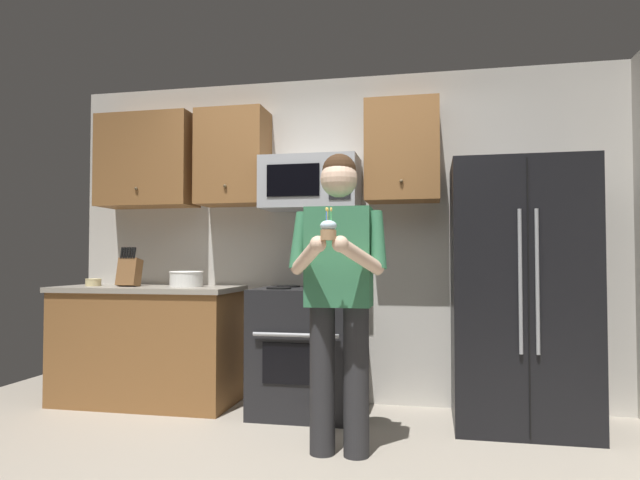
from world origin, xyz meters
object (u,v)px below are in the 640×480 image
knife_block (129,272)px  bowl_small_colored (93,282)px  refrigerator (520,294)px  oven_range (307,350)px  bowl_large_white (186,279)px  person (339,283)px  microwave (311,183)px  cupcake (328,230)px

knife_block → bowl_small_colored: 0.34m
refrigerator → bowl_small_colored: bearing=179.4°
bowl_small_colored → refrigerator: bearing=-0.6°
oven_range → bowl_large_white: 1.11m
bowl_large_white → person: person is taller
microwave → bowl_small_colored: 1.94m
knife_block → bowl_small_colored: knife_block is taller
bowl_large_white → bowl_small_colored: size_ratio=2.09×
bowl_large_white → cupcake: 1.82m
refrigerator → bowl_large_white: size_ratio=6.81×
bowl_small_colored → person: size_ratio=0.07×
cupcake → microwave: bearing=106.5°
bowl_large_white → oven_range: bearing=-0.9°
microwave → refrigerator: 1.72m
oven_range → person: size_ratio=0.53×
refrigerator → person: refrigerator is taller
microwave → bowl_large_white: 1.23m
person → oven_range: bearing=114.5°
cupcake → bowl_large_white: bearing=139.0°
knife_block → bowl_large_white: 0.47m
microwave → refrigerator: size_ratio=0.41×
microwave → cupcake: microwave is taller
bowl_large_white → bowl_small_colored: bowl_large_white is taller
knife_block → oven_range: bearing=1.2°
refrigerator → cupcake: 1.63m
oven_range → bowl_large_white: bearing=179.1°
oven_range → person: 1.06m
oven_range → cupcake: bearing=-71.9°
refrigerator → cupcake: size_ratio=10.35×
refrigerator → knife_block: (-2.94, 0.01, 0.14)m
refrigerator → bowl_small_colored: size_ratio=14.26×
microwave → cupcake: 1.40m
oven_range → knife_block: (-1.44, -0.03, 0.58)m
person → bowl_large_white: bearing=147.9°
bowl_small_colored → person: bearing=-21.1°
cupcake → knife_block: bearing=148.1°
oven_range → knife_block: 1.55m
oven_range → cupcake: cupcake is taller
cupcake → person: bearing=90.0°
person → bowl_small_colored: bearing=158.9°
bowl_large_white → cupcake: bearing=-41.0°
oven_range → bowl_small_colored: 1.84m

